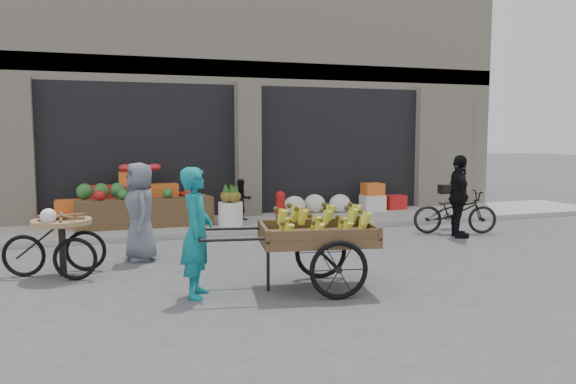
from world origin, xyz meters
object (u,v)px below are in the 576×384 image
object	(u,v)px
vendor_woman	(197,232)
tricycle_cart	(62,238)
fire_hydrant	(280,206)
orange_bucket	(303,216)
bicycle	(455,212)
pineapple_bin	(231,214)
vendor_grey	(140,212)
cyclist	(459,196)
seated_person	(242,200)
banana_cart	(313,232)

from	to	relation	value
vendor_woman	tricycle_cart	distance (m)	2.39
vendor_woman	fire_hydrant	bearing A→B (deg)	-10.95
orange_bucket	bicycle	distance (m)	3.23
pineapple_bin	vendor_woman	distance (m)	4.84
vendor_grey	cyclist	xyz separation A→B (m)	(6.17, 0.07, 0.02)
seated_person	vendor_woman	distance (m)	5.52
banana_cart	pineapple_bin	bearing A→B (deg)	100.34
orange_bucket	banana_cart	xyz separation A→B (m)	(-1.55, -4.63, 0.51)
pineapple_bin	vendor_grey	bearing A→B (deg)	-131.97
pineapple_bin	cyclist	bearing A→B (deg)	-27.49
banana_cart	cyclist	bearing A→B (deg)	41.72
tricycle_cart	bicycle	size ratio (longest dim) A/B	0.85
seated_person	vendor_woman	size ratio (longest dim) A/B	0.56
pineapple_bin	cyclist	world-z (taller)	cyclist
seated_person	banana_cart	world-z (taller)	banana_cart
pineapple_bin	tricycle_cart	distance (m)	4.32
bicycle	banana_cart	bearing A→B (deg)	143.69
seated_person	cyclist	xyz separation A→B (m)	(3.76, -2.76, 0.24)
banana_cart	tricycle_cart	world-z (taller)	banana_cart
fire_hydrant	seated_person	size ratio (longest dim) A/B	0.76
fire_hydrant	cyclist	world-z (taller)	cyclist
pineapple_bin	tricycle_cart	xyz separation A→B (m)	(-3.17, -2.92, 0.20)
fire_hydrant	tricycle_cart	world-z (taller)	tricycle_cart
fire_hydrant	vendor_woman	xyz separation A→B (m)	(-2.57, -4.53, 0.33)
banana_cart	vendor_woman	world-z (taller)	vendor_woman
fire_hydrant	bicycle	bearing A→B (deg)	-27.74
vendor_woman	bicycle	size ratio (longest dim) A/B	0.97
cyclist	seated_person	bearing A→B (deg)	72.83
vendor_grey	seated_person	bearing A→B (deg)	132.49
pineapple_bin	orange_bucket	bearing A→B (deg)	-3.58
pineapple_bin	tricycle_cart	world-z (taller)	tricycle_cart
pineapple_bin	fire_hydrant	size ratio (longest dim) A/B	0.73
banana_cart	cyclist	xyz separation A→B (m)	(4.11, 2.57, 0.05)
tricycle_cart	bicycle	distance (m)	7.62
banana_cart	vendor_grey	distance (m)	3.24
vendor_grey	banana_cart	bearing A→B (deg)	32.28
orange_bucket	cyclist	distance (m)	3.34
fire_hydrant	seated_person	bearing A→B (deg)	137.12
seated_person	banana_cart	bearing A→B (deg)	-103.76
orange_bucket	vendor_grey	size ratio (longest dim) A/B	0.20
tricycle_cart	vendor_grey	bearing A→B (deg)	43.93
vendor_grey	cyclist	world-z (taller)	cyclist
fire_hydrant	orange_bucket	xyz separation A→B (m)	(0.50, -0.05, -0.23)
seated_person	bicycle	distance (m)	4.61
orange_bucket	bicycle	bearing A→B (deg)	-31.09
pineapple_bin	banana_cart	world-z (taller)	banana_cart
vendor_grey	pineapple_bin	bearing A→B (deg)	130.89
banana_cart	cyclist	size ratio (longest dim) A/B	1.62
vendor_woman	vendor_grey	size ratio (longest dim) A/B	1.03
cyclist	orange_bucket	bearing A→B (deg)	70.27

